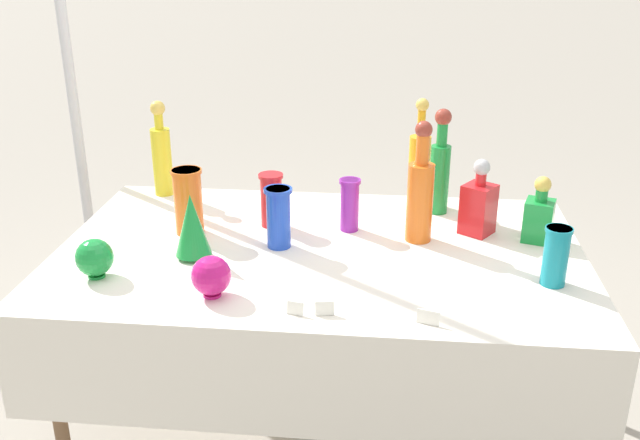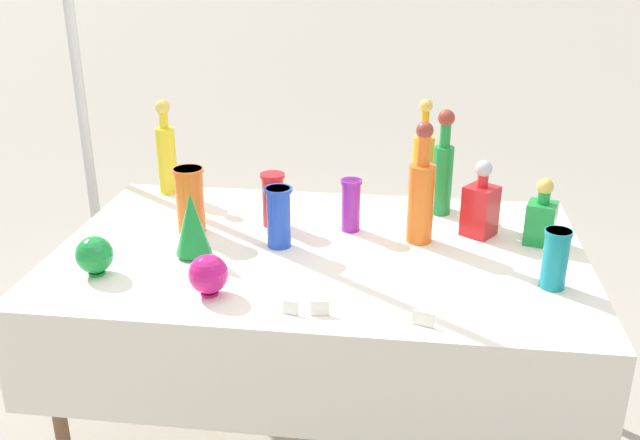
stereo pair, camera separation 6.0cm
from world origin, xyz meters
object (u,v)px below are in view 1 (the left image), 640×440
(slender_vase_1, at_px, (188,200))
(slender_vase_4, at_px, (271,198))
(tall_bottle_1, at_px, (162,155))
(fluted_vase_0, at_px, (192,225))
(slender_vase_0, at_px, (278,216))
(cardboard_box_behind_right, at_px, (280,271))
(slender_vase_3, at_px, (556,254))
(round_bowl_0, at_px, (211,276))
(cardboard_box_behind_left, at_px, (428,265))
(tall_bottle_3, at_px, (420,194))
(round_bowl_1, at_px, (94,258))
(tall_bottle_2, at_px, (419,164))
(canopy_pole, at_px, (74,105))
(square_decanter_0, at_px, (539,216))
(tall_bottle_0, at_px, (440,168))
(square_decanter_1, at_px, (479,204))
(slender_vase_2, at_px, (350,203))

(slender_vase_1, distance_m, slender_vase_4, 0.29)
(tall_bottle_1, height_order, fluted_vase_0, tall_bottle_1)
(slender_vase_0, xyz_separation_m, cardboard_box_behind_right, (-0.16, 0.97, -0.69))
(slender_vase_3, bearing_deg, round_bowl_0, -169.77)
(slender_vase_4, xyz_separation_m, cardboard_box_behind_right, (-0.11, 0.79, -0.68))
(slender_vase_3, distance_m, cardboard_box_behind_left, 1.61)
(tall_bottle_3, height_order, round_bowl_1, tall_bottle_3)
(tall_bottle_1, relative_size, slender_vase_4, 1.96)
(slender_vase_1, bearing_deg, slender_vase_4, 19.06)
(tall_bottle_1, bearing_deg, round_bowl_0, -64.18)
(tall_bottle_2, xyz_separation_m, round_bowl_0, (-0.60, -0.82, -0.09))
(slender_vase_3, xyz_separation_m, canopy_pole, (-1.81, 0.86, 0.20))
(fluted_vase_0, bearing_deg, tall_bottle_2, 38.30)
(slender_vase_3, bearing_deg, slender_vase_0, 168.09)
(tall_bottle_1, relative_size, cardboard_box_behind_right, 0.61)
(tall_bottle_2, distance_m, slender_vase_1, 0.87)
(square_decanter_0, height_order, round_bowl_1, square_decanter_0)
(tall_bottle_2, bearing_deg, canopy_pole, 171.36)
(square_decanter_0, height_order, slender_vase_3, square_decanter_0)
(tall_bottle_3, xyz_separation_m, slender_vase_3, (0.39, -0.29, -0.07))
(slender_vase_0, distance_m, round_bowl_1, 0.58)
(round_bowl_1, height_order, canopy_pole, canopy_pole)
(tall_bottle_0, xyz_separation_m, slender_vase_4, (-0.59, -0.19, -0.07))
(cardboard_box_behind_left, distance_m, canopy_pole, 1.88)
(cardboard_box_behind_left, bearing_deg, tall_bottle_1, -144.91)
(tall_bottle_0, xyz_separation_m, tall_bottle_3, (-0.08, -0.27, -0.00))
(slender_vase_0, xyz_separation_m, canopy_pole, (-0.97, 0.68, 0.19))
(tall_bottle_0, distance_m, round_bowl_1, 1.24)
(tall_bottle_2, relative_size, square_decanter_0, 1.79)
(square_decanter_1, relative_size, fluted_vase_0, 1.24)
(cardboard_box_behind_left, bearing_deg, square_decanter_1, -84.92)
(tall_bottle_3, relative_size, slender_vase_3, 2.28)
(tall_bottle_2, xyz_separation_m, slender_vase_1, (-0.79, -0.37, -0.03))
(slender_vase_0, height_order, round_bowl_1, slender_vase_0)
(fluted_vase_0, relative_size, cardboard_box_behind_right, 0.35)
(slender_vase_1, height_order, round_bowl_1, slender_vase_1)
(tall_bottle_0, relative_size, round_bowl_1, 3.20)
(tall_bottle_0, xyz_separation_m, tall_bottle_1, (-1.07, 0.09, -0.01))
(tall_bottle_2, relative_size, slender_vase_3, 2.25)
(tall_bottle_1, distance_m, slender_vase_1, 0.43)
(tall_bottle_3, bearing_deg, round_bowl_0, -142.05)
(slender_vase_2, height_order, slender_vase_3, slender_vase_2)
(slender_vase_1, relative_size, round_bowl_1, 1.88)
(square_decanter_0, distance_m, slender_vase_4, 0.91)
(square_decanter_0, xyz_separation_m, cardboard_box_behind_left, (-0.29, 1.09, -0.72))
(tall_bottle_0, relative_size, slender_vase_3, 2.16)
(slender_vase_0, relative_size, fluted_vase_0, 0.95)
(slender_vase_4, relative_size, cardboard_box_behind_right, 0.31)
(slender_vase_2, distance_m, cardboard_box_behind_left, 1.33)
(round_bowl_0, distance_m, cardboard_box_behind_right, 1.47)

